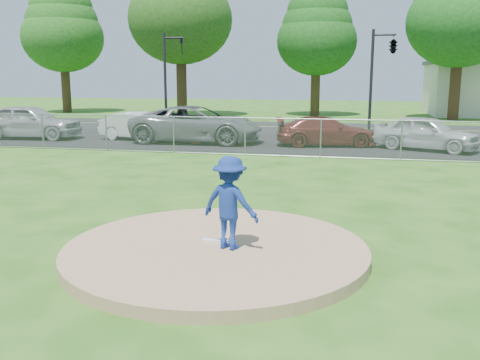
{
  "coord_description": "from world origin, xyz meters",
  "views": [
    {
      "loc": [
        2.38,
        -8.79,
        3.18
      ],
      "look_at": [
        0.0,
        2.0,
        1.0
      ],
      "focal_mm": 40.0,
      "sensor_mm": 36.0,
      "label": 1
    }
  ],
  "objects_px": {
    "tree_right": "(461,9)",
    "parked_car_darkred": "(326,131)",
    "parked_car_silver": "(30,122)",
    "pitcher": "(230,203)",
    "traffic_signal_left": "(169,72)",
    "parked_car_gray": "(197,124)",
    "tree_far_left": "(62,27)",
    "traffic_signal_center": "(391,48)",
    "traffic_cone": "(196,135)",
    "parked_car_white": "(141,126)",
    "tree_left": "(180,6)",
    "tree_center": "(317,31)",
    "parked_car_pearl": "(426,133)"
  },
  "relations": [
    {
      "from": "traffic_signal_left",
      "to": "traffic_cone",
      "type": "height_order",
      "value": "traffic_signal_left"
    },
    {
      "from": "parked_car_white",
      "to": "parked_car_pearl",
      "type": "relative_size",
      "value": 0.96
    },
    {
      "from": "tree_left",
      "to": "parked_car_darkred",
      "type": "distance_m",
      "value": 20.92
    },
    {
      "from": "traffic_signal_left",
      "to": "parked_car_darkred",
      "type": "relative_size",
      "value": 1.24
    },
    {
      "from": "tree_right",
      "to": "parked_car_pearl",
      "type": "xyz_separation_m",
      "value": [
        -3.76,
        -16.89,
        -6.9
      ]
    },
    {
      "from": "traffic_cone",
      "to": "parked_car_pearl",
      "type": "bearing_deg",
      "value": 0.11
    },
    {
      "from": "tree_far_left",
      "to": "parked_car_white",
      "type": "bearing_deg",
      "value": -50.92
    },
    {
      "from": "parked_car_silver",
      "to": "parked_car_pearl",
      "type": "bearing_deg",
      "value": -95.7
    },
    {
      "from": "tree_center",
      "to": "tree_right",
      "type": "bearing_deg",
      "value": -11.31
    },
    {
      "from": "tree_far_left",
      "to": "traffic_signal_left",
      "type": "bearing_deg",
      "value": -39.73
    },
    {
      "from": "traffic_signal_left",
      "to": "parked_car_silver",
      "type": "relative_size",
      "value": 1.11
    },
    {
      "from": "tree_far_left",
      "to": "parked_car_white",
      "type": "distance_m",
      "value": 23.01
    },
    {
      "from": "pitcher",
      "to": "parked_car_gray",
      "type": "distance_m",
      "value": 16.5
    },
    {
      "from": "tree_left",
      "to": "parked_car_darkred",
      "type": "bearing_deg",
      "value": -52.06
    },
    {
      "from": "tree_right",
      "to": "tree_center",
      "type": "bearing_deg",
      "value": 168.69
    },
    {
      "from": "traffic_signal_left",
      "to": "parked_car_pearl",
      "type": "bearing_deg",
      "value": -26.21
    },
    {
      "from": "parked_car_silver",
      "to": "pitcher",
      "type": "bearing_deg",
      "value": -142.9
    },
    {
      "from": "traffic_signal_center",
      "to": "pitcher",
      "type": "xyz_separation_m",
      "value": [
        -3.69,
        -22.08,
        -3.6
      ]
    },
    {
      "from": "traffic_cone",
      "to": "tree_left",
      "type": "bearing_deg",
      "value": 110.61
    },
    {
      "from": "tree_far_left",
      "to": "parked_car_darkred",
      "type": "relative_size",
      "value": 2.37
    },
    {
      "from": "parked_car_white",
      "to": "tree_far_left",
      "type": "bearing_deg",
      "value": 50.15
    },
    {
      "from": "pitcher",
      "to": "parked_car_silver",
      "type": "height_order",
      "value": "pitcher"
    },
    {
      "from": "pitcher",
      "to": "parked_car_darkred",
      "type": "bearing_deg",
      "value": -75.77
    },
    {
      "from": "traffic_signal_left",
      "to": "parked_car_gray",
      "type": "distance_m",
      "value": 7.86
    },
    {
      "from": "tree_right",
      "to": "parked_car_darkred",
      "type": "bearing_deg",
      "value": -116.05
    },
    {
      "from": "tree_right",
      "to": "parked_car_white",
      "type": "height_order",
      "value": "tree_right"
    },
    {
      "from": "pitcher",
      "to": "parked_car_gray",
      "type": "height_order",
      "value": "pitcher"
    },
    {
      "from": "tree_far_left",
      "to": "traffic_signal_center",
      "type": "distance_m",
      "value": 28.31
    },
    {
      "from": "tree_center",
      "to": "pitcher",
      "type": "xyz_separation_m",
      "value": [
        1.28,
        -34.08,
        -5.46
      ]
    },
    {
      "from": "traffic_signal_left",
      "to": "tree_center",
      "type": "bearing_deg",
      "value": 57.1
    },
    {
      "from": "traffic_cone",
      "to": "parked_car_white",
      "type": "distance_m",
      "value": 3.15
    },
    {
      "from": "traffic_signal_left",
      "to": "tree_far_left",
      "type": "bearing_deg",
      "value": 140.27
    },
    {
      "from": "tree_left",
      "to": "pitcher",
      "type": "xyz_separation_m",
      "value": [
        11.28,
        -31.08,
        -7.23
      ]
    },
    {
      "from": "parked_car_white",
      "to": "tree_center",
      "type": "bearing_deg",
      "value": -10.16
    },
    {
      "from": "pitcher",
      "to": "parked_car_silver",
      "type": "xyz_separation_m",
      "value": [
        -14.02,
        15.27,
        -0.14
      ]
    },
    {
      "from": "parked_car_darkred",
      "to": "traffic_signal_center",
      "type": "bearing_deg",
      "value": -36.13
    },
    {
      "from": "tree_right",
      "to": "parked_car_silver",
      "type": "bearing_deg",
      "value": -143.52
    },
    {
      "from": "tree_left",
      "to": "tree_right",
      "type": "bearing_deg",
      "value": 2.86
    },
    {
      "from": "parked_car_gray",
      "to": "parked_car_pearl",
      "type": "distance_m",
      "value": 10.33
    },
    {
      "from": "pitcher",
      "to": "parked_car_darkred",
      "type": "distance_m",
      "value": 15.72
    },
    {
      "from": "traffic_signal_center",
      "to": "parked_car_darkred",
      "type": "height_order",
      "value": "traffic_signal_center"
    },
    {
      "from": "tree_center",
      "to": "traffic_signal_center",
      "type": "relative_size",
      "value": 1.76
    },
    {
      "from": "traffic_signal_left",
      "to": "traffic_cone",
      "type": "distance_m",
      "value": 8.4
    },
    {
      "from": "parked_car_darkred",
      "to": "tree_left",
      "type": "bearing_deg",
      "value": 26.82
    },
    {
      "from": "tree_far_left",
      "to": "traffic_cone",
      "type": "distance_m",
      "value": 25.57
    },
    {
      "from": "tree_right",
      "to": "pitcher",
      "type": "distance_m",
      "value": 33.9
    },
    {
      "from": "traffic_signal_center",
      "to": "parked_car_pearl",
      "type": "bearing_deg",
      "value": -79.55
    },
    {
      "from": "traffic_cone",
      "to": "parked_car_gray",
      "type": "height_order",
      "value": "parked_car_gray"
    },
    {
      "from": "tree_right",
      "to": "parked_car_darkred",
      "type": "relative_size",
      "value": 2.57
    },
    {
      "from": "tree_right",
      "to": "pitcher",
      "type": "bearing_deg",
      "value": -105.2
    }
  ]
}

